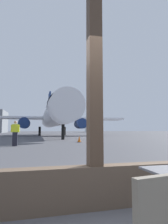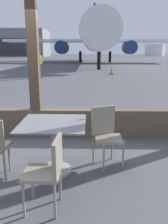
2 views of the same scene
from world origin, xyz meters
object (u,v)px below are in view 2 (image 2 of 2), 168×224
(traffic_cone, at_px, (112,71))
(distant_hangar, at_px, (13,43))
(dining_table, at_px, (53,140))
(cafe_chair_window_right, at_px, (49,168))
(cafe_chair_window_left, at_px, (106,131))
(fuel_storage_tank, at_px, (155,50))
(airplane, at_px, (96,38))
(ground_crew_worker, at_px, (38,64))

(traffic_cone, bearing_deg, distant_hangar, 113.44)
(dining_table, distance_m, cafe_chair_window_right, 0.88)
(cafe_chair_window_left, xyz_separation_m, distant_hangar, (-26.02, 78.60, 3.75))
(cafe_chair_window_right, bearing_deg, fuel_storage_tank, 74.38)
(traffic_cone, bearing_deg, airplane, 92.72)
(dining_table, distance_m, cafe_chair_window_left, 0.83)
(ground_crew_worker, bearing_deg, traffic_cone, 28.78)
(dining_table, height_order, traffic_cone, dining_table)
(airplane, relative_size, distant_hangar, 1.39)
(dining_table, height_order, airplane, airplane)
(dining_table, relative_size, cafe_chair_window_right, 1.09)
(dining_table, bearing_deg, distant_hangar, 107.74)
(traffic_cone, height_order, distant_hangar, distant_hangar)
(fuel_storage_tank, bearing_deg, cafe_chair_window_right, -105.62)
(distant_hangar, bearing_deg, cafe_chair_window_left, -71.68)
(cafe_chair_window_right, height_order, ground_crew_worker, ground_crew_worker)
(dining_table, bearing_deg, traffic_cone, 81.54)
(traffic_cone, bearing_deg, cafe_chair_window_right, -97.74)
(cafe_chair_window_left, height_order, traffic_cone, cafe_chair_window_left)
(cafe_chair_window_right, relative_size, fuel_storage_tank, 0.12)
(cafe_chair_window_left, bearing_deg, dining_table, -161.31)
(cafe_chair_window_right, distance_m, ground_crew_worker, 13.74)
(cafe_chair_window_left, xyz_separation_m, traffic_cone, (1.50, 15.11, -0.28))
(traffic_cone, bearing_deg, dining_table, -98.46)
(traffic_cone, relative_size, fuel_storage_tank, 0.08)
(cafe_chair_window_left, distance_m, ground_crew_worker, 12.82)
(dining_table, height_order, fuel_storage_tank, fuel_storage_tank)
(airplane, height_order, fuel_storage_tank, airplane)
(airplane, xyz_separation_m, distant_hangar, (-26.70, 46.27, 0.72))
(distant_hangar, bearing_deg, cafe_chair_window_right, -72.39)
(cafe_chair_window_left, bearing_deg, distant_hangar, 108.32)
(cafe_chair_window_left, bearing_deg, airplane, 88.78)
(airplane, height_order, distant_hangar, airplane)
(cafe_chair_window_left, bearing_deg, traffic_cone, 84.32)
(cafe_chair_window_left, relative_size, cafe_chair_window_right, 1.08)
(fuel_storage_tank, bearing_deg, dining_table, -105.81)
(airplane, bearing_deg, distant_hangar, 119.99)
(cafe_chair_window_right, height_order, traffic_cone, cafe_chair_window_right)
(cafe_chair_window_left, relative_size, airplane, 0.03)
(cafe_chair_window_left, xyz_separation_m, airplane, (0.69, 32.33, 3.03))
(cafe_chair_window_right, distance_m, distant_hangar, 83.74)
(traffic_cone, distance_m, fuel_storage_tank, 75.30)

